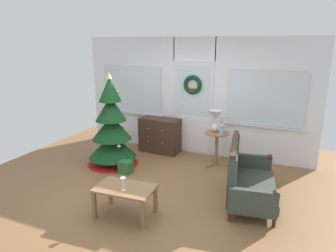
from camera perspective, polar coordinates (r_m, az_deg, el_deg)
The scene contains 11 objects.
ground_plane at distance 5.36m, azimuth -2.89°, elevation -11.77°, with size 6.76×6.76×0.00m, color brown.
back_wall_with_door at distance 6.79m, azimuth 4.78°, elevation 5.50°, with size 5.20×0.19×2.55m.
christmas_tree at distance 6.29m, azimuth -10.39°, elevation -1.06°, with size 1.05×1.05×1.87m.
dresser_cabinet at distance 6.99m, azimuth -1.53°, elevation -1.70°, with size 0.92×0.48×0.78m.
settee_sofa at distance 5.04m, azimuth 14.16°, elevation -9.31°, with size 0.91×1.56×0.96m.
side_table at distance 6.28m, azimuth 9.03°, elevation -2.95°, with size 0.50×0.48×0.69m.
table_lamp at distance 6.20m, azimuth 8.77°, elevation 1.47°, with size 0.28×0.28×0.44m.
flower_vase at distance 6.11m, azimuth 9.92°, elevation -0.41°, with size 0.11×0.10×0.35m.
coffee_table at distance 4.54m, azimuth -7.98°, elevation -11.95°, with size 0.87×0.57×0.43m.
wine_glass at distance 4.37m, azimuth -8.33°, elevation -10.08°, with size 0.08×0.08×0.20m.
gift_box at distance 6.01m, azimuth -7.83°, elevation -7.51°, with size 0.24×0.21×0.24m, color #266633.
Camera 1 is at (2.14, -4.26, 2.45)m, focal length 32.84 mm.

